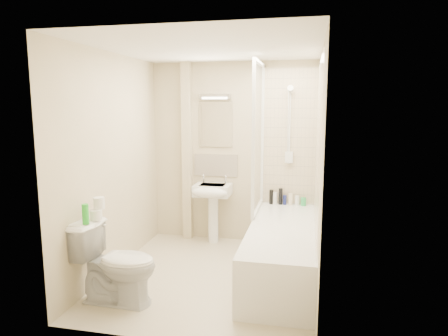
# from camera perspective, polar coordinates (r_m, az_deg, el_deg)

# --- Properties ---
(floor) EXTENTS (2.50, 2.50, 0.00)m
(floor) POSITION_cam_1_polar(r_m,az_deg,el_deg) (4.50, -1.90, -15.18)
(floor) COLOR beige
(floor) RESTS_ON ground
(wall_back) EXTENTS (2.20, 0.02, 2.40)m
(wall_back) POSITION_cam_1_polar(r_m,az_deg,el_deg) (5.36, 1.26, 2.13)
(wall_back) COLOR beige
(wall_back) RESTS_ON ground
(wall_left) EXTENTS (0.02, 2.50, 2.40)m
(wall_left) POSITION_cam_1_polar(r_m,az_deg,el_deg) (4.54, -15.57, 0.56)
(wall_left) COLOR beige
(wall_left) RESTS_ON ground
(wall_right) EXTENTS (0.02, 2.50, 2.40)m
(wall_right) POSITION_cam_1_polar(r_m,az_deg,el_deg) (4.03, 13.37, -0.39)
(wall_right) COLOR beige
(wall_right) RESTS_ON ground
(ceiling) EXTENTS (2.20, 2.50, 0.02)m
(ceiling) POSITION_cam_1_polar(r_m,az_deg,el_deg) (4.14, -2.08, 16.76)
(ceiling) COLOR white
(ceiling) RESTS_ON wall_back
(tile_back) EXTENTS (0.70, 0.01, 1.75)m
(tile_back) POSITION_cam_1_polar(r_m,az_deg,el_deg) (5.24, 9.35, 4.33)
(tile_back) COLOR beige
(tile_back) RESTS_ON wall_back
(tile_right) EXTENTS (0.01, 2.10, 1.75)m
(tile_right) POSITION_cam_1_polar(r_m,az_deg,el_deg) (4.20, 13.26, 3.08)
(tile_right) COLOR beige
(tile_right) RESTS_ON wall_right
(pipe_boxing) EXTENTS (0.12, 0.12, 2.40)m
(pipe_boxing) POSITION_cam_1_polar(r_m,az_deg,el_deg) (5.45, -5.28, 2.21)
(pipe_boxing) COLOR beige
(pipe_boxing) RESTS_ON ground
(splashback) EXTENTS (0.60, 0.02, 0.30)m
(splashback) POSITION_cam_1_polar(r_m,az_deg,el_deg) (5.42, -1.18, 0.40)
(splashback) COLOR beige
(splashback) RESTS_ON wall_back
(mirror) EXTENTS (0.46, 0.01, 0.60)m
(mirror) POSITION_cam_1_polar(r_m,az_deg,el_deg) (5.37, -1.20, 6.21)
(mirror) COLOR white
(mirror) RESTS_ON wall_back
(strip_light) EXTENTS (0.42, 0.07, 0.07)m
(strip_light) POSITION_cam_1_polar(r_m,az_deg,el_deg) (5.34, -1.27, 10.17)
(strip_light) COLOR silver
(strip_light) RESTS_ON wall_back
(bathtub) EXTENTS (0.70, 2.10, 0.55)m
(bathtub) POSITION_cam_1_polar(r_m,az_deg,el_deg) (4.46, 8.30, -11.44)
(bathtub) COLOR white
(bathtub) RESTS_ON ground
(shower_screen) EXTENTS (0.04, 0.92, 1.80)m
(shower_screen) POSITION_cam_1_polar(r_m,az_deg,el_deg) (4.83, 4.94, 4.32)
(shower_screen) COLOR white
(shower_screen) RESTS_ON bathtub
(shower_fixture) EXTENTS (0.10, 0.16, 0.99)m
(shower_fixture) POSITION_cam_1_polar(r_m,az_deg,el_deg) (5.19, 9.34, 5.62)
(shower_fixture) COLOR white
(shower_fixture) RESTS_ON wall_back
(pedestal_sink) EXTENTS (0.47, 0.45, 0.91)m
(pedestal_sink) POSITION_cam_1_polar(r_m,az_deg,el_deg) (5.28, -1.73, -4.15)
(pedestal_sink) COLOR white
(pedestal_sink) RESTS_ON ground
(bottle_black_a) EXTENTS (0.05, 0.05, 0.19)m
(bottle_black_a) POSITION_cam_1_polar(r_m,az_deg,el_deg) (5.30, 6.78, -4.12)
(bottle_black_a) COLOR black
(bottle_black_a) RESTS_ON bathtub
(bottle_white_a) EXTENTS (0.06, 0.06, 0.16)m
(bottle_white_a) POSITION_cam_1_polar(r_m,az_deg,el_deg) (5.29, 7.29, -4.30)
(bottle_white_a) COLOR white
(bottle_white_a) RESTS_ON bathtub
(bottle_black_b) EXTENTS (0.05, 0.05, 0.21)m
(bottle_black_b) POSITION_cam_1_polar(r_m,az_deg,el_deg) (5.28, 8.09, -4.04)
(bottle_black_b) COLOR black
(bottle_black_b) RESTS_ON bathtub
(bottle_blue) EXTENTS (0.05, 0.05, 0.13)m
(bottle_blue) POSITION_cam_1_polar(r_m,az_deg,el_deg) (5.29, 8.67, -4.52)
(bottle_blue) COLOR navy
(bottle_blue) RESTS_ON bathtub
(bottle_cream) EXTENTS (0.05, 0.05, 0.15)m
(bottle_cream) POSITION_cam_1_polar(r_m,az_deg,el_deg) (5.28, 9.49, -4.43)
(bottle_cream) COLOR beige
(bottle_cream) RESTS_ON bathtub
(bottle_white_b) EXTENTS (0.06, 0.06, 0.12)m
(bottle_white_b) POSITION_cam_1_polar(r_m,az_deg,el_deg) (5.28, 10.41, -4.59)
(bottle_white_b) COLOR white
(bottle_white_b) RESTS_ON bathtub
(bottle_green) EXTENTS (0.07, 0.07, 0.10)m
(bottle_green) POSITION_cam_1_polar(r_m,az_deg,el_deg) (5.29, 11.27, -4.74)
(bottle_green) COLOR #31C25B
(bottle_green) RESTS_ON bathtub
(toilet) EXTENTS (0.48, 0.78, 0.77)m
(toilet) POSITION_cam_1_polar(r_m,az_deg,el_deg) (3.95, -15.07, -12.95)
(toilet) COLOR white
(toilet) RESTS_ON ground
(toilet_roll_lower) EXTENTS (0.11, 0.11, 0.09)m
(toilet_roll_lower) POSITION_cam_1_polar(r_m,az_deg,el_deg) (3.97, -17.82, -6.38)
(toilet_roll_lower) COLOR white
(toilet_roll_lower) RESTS_ON toilet
(toilet_roll_upper) EXTENTS (0.10, 0.10, 0.11)m
(toilet_roll_upper) POSITION_cam_1_polar(r_m,az_deg,el_deg) (3.98, -17.42, -4.81)
(toilet_roll_upper) COLOR white
(toilet_roll_upper) RESTS_ON toilet_roll_lower
(green_bottle) EXTENTS (0.06, 0.06, 0.18)m
(green_bottle) POSITION_cam_1_polar(r_m,az_deg,el_deg) (3.84, -19.18, -6.25)
(green_bottle) COLOR green
(green_bottle) RESTS_ON toilet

